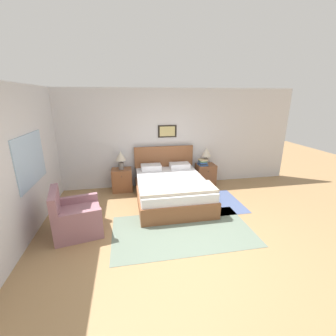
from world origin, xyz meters
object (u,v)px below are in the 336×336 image
object	(u,v)px
bed	(171,189)
nightstand_near_window	(122,180)
table_lamp_by_door	(206,153)
table_lamp_near_window	(121,157)
nightstand_by_door	(205,175)
armchair	(75,218)

from	to	relation	value
bed	nightstand_near_window	distance (m)	1.41
table_lamp_by_door	table_lamp_near_window	bearing A→B (deg)	180.00
nightstand_near_window	table_lamp_near_window	distance (m)	0.62
bed	nightstand_by_door	distance (m)	1.41
bed	nightstand_by_door	size ratio (longest dim) A/B	3.54
armchair	nightstand_near_window	size ratio (longest dim) A/B	1.59
bed	nightstand_by_door	bearing A→B (deg)	35.72
bed	armchair	size ratio (longest dim) A/B	2.23
table_lamp_by_door	nightstand_by_door	bearing A→B (deg)	65.73
armchair	nightstand_near_window	distance (m)	1.99
nightstand_near_window	nightstand_by_door	bearing A→B (deg)	0.00
nightstand_near_window	table_lamp_near_window	world-z (taller)	table_lamp_near_window
nightstand_by_door	table_lamp_near_window	distance (m)	2.38
nightstand_by_door	table_lamp_by_door	world-z (taller)	table_lamp_by_door
bed	table_lamp_near_window	size ratio (longest dim) A/B	4.34
bed	nightstand_near_window	world-z (taller)	bed
armchair	nightstand_near_window	world-z (taller)	armchair
nightstand_near_window	nightstand_by_door	size ratio (longest dim) A/B	1.00
armchair	table_lamp_near_window	size ratio (longest dim) A/B	1.95
armchair	nightstand_by_door	bearing A→B (deg)	108.46
table_lamp_near_window	table_lamp_by_door	distance (m)	2.29
table_lamp_near_window	nightstand_by_door	bearing A→B (deg)	0.41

